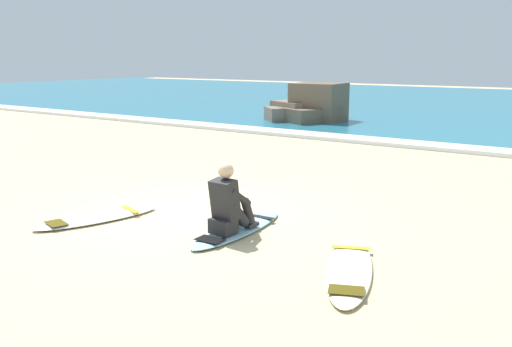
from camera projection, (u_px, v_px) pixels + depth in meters
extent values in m
plane|color=#CCB584|center=(195.00, 215.00, 8.47)|extent=(80.00, 80.00, 0.00)
cube|color=teal|center=(497.00, 106.00, 26.25)|extent=(80.00, 28.00, 0.10)
cube|color=white|center=(392.00, 143.00, 15.19)|extent=(80.00, 0.90, 0.11)
ellipsoid|color=#9ED1E5|center=(238.00, 229.00, 7.66)|extent=(0.61, 2.06, 0.07)
cube|color=black|center=(259.00, 216.00, 8.13)|extent=(0.48, 0.12, 0.01)
cube|color=black|center=(210.00, 239.00, 7.11)|extent=(0.37, 0.26, 0.01)
cube|color=#232326|center=(223.00, 226.00, 7.34)|extent=(0.34, 0.28, 0.20)
cylinder|color=#232326|center=(226.00, 211.00, 7.51)|extent=(0.18, 0.42, 0.43)
cylinder|color=#232326|center=(235.00, 209.00, 7.68)|extent=(0.14, 0.27, 0.42)
cube|color=#232326|center=(238.00, 222.00, 7.78)|extent=(0.11, 0.23, 0.05)
cylinder|color=#232326|center=(238.00, 213.00, 7.39)|extent=(0.18, 0.42, 0.43)
cylinder|color=#232326|center=(248.00, 212.00, 7.54)|extent=(0.14, 0.27, 0.42)
cube|color=#232326|center=(252.00, 225.00, 7.63)|extent=(0.11, 0.23, 0.05)
cube|color=#232326|center=(225.00, 200.00, 7.29)|extent=(0.36, 0.32, 0.57)
sphere|color=beige|center=(226.00, 171.00, 7.24)|extent=(0.21, 0.21, 0.21)
cylinder|color=#232326|center=(224.00, 194.00, 7.49)|extent=(0.12, 0.40, 0.31)
cylinder|color=#232326|center=(240.00, 197.00, 7.32)|extent=(0.12, 0.40, 0.31)
ellipsoid|color=white|center=(97.00, 218.00, 8.19)|extent=(1.04, 1.97, 0.07)
cube|color=gold|center=(130.00, 209.00, 8.51)|extent=(0.49, 0.23, 0.01)
cube|color=#4C400C|center=(56.00, 223.00, 7.80)|extent=(0.42, 0.33, 0.01)
ellipsoid|color=#EFE5C6|center=(349.00, 268.00, 6.24)|extent=(1.31, 2.19, 0.07)
cube|color=gold|center=(351.00, 247.00, 6.81)|extent=(0.48, 0.28, 0.01)
cube|color=#4C400C|center=(346.00, 290.00, 5.57)|extent=(0.43, 0.36, 0.01)
cube|color=brown|center=(310.00, 116.00, 19.57)|extent=(1.98, 2.18, 0.59)
cube|color=#756656|center=(277.00, 115.00, 19.89)|extent=(1.32, 1.29, 0.58)
cube|color=#756656|center=(290.00, 112.00, 20.12)|extent=(1.86, 1.42, 0.77)
cube|color=brown|center=(319.00, 103.00, 19.88)|extent=(1.77, 1.71, 1.44)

